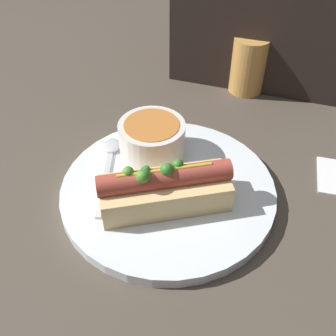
% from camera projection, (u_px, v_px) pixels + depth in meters
% --- Properties ---
extents(ground_plane, '(4.00, 4.00, 0.00)m').
position_uv_depth(ground_plane, '(168.00, 194.00, 0.55)').
color(ground_plane, '#4C4238').
extents(dinner_plate, '(0.30, 0.30, 0.02)m').
position_uv_depth(dinner_plate, '(168.00, 190.00, 0.55)').
color(dinner_plate, white).
rests_on(dinner_plate, ground_plane).
extents(hot_dog, '(0.17, 0.13, 0.07)m').
position_uv_depth(hot_dog, '(164.00, 189.00, 0.50)').
color(hot_dog, '#E5C17F').
rests_on(hot_dog, dinner_plate).
extents(soup_bowl, '(0.10, 0.10, 0.06)m').
position_uv_depth(soup_bowl, '(152.00, 138.00, 0.57)').
color(soup_bowl, silver).
rests_on(soup_bowl, dinner_plate).
extents(spoon, '(0.06, 0.16, 0.01)m').
position_uv_depth(spoon, '(110.00, 157.00, 0.58)').
color(spoon, '#B7B7BC').
rests_on(spoon, dinner_plate).
extents(drinking_glass, '(0.06, 0.06, 0.10)m').
position_uv_depth(drinking_glass, '(249.00, 65.00, 0.72)').
color(drinking_glass, '#D8994C').
rests_on(drinking_glass, ground_plane).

